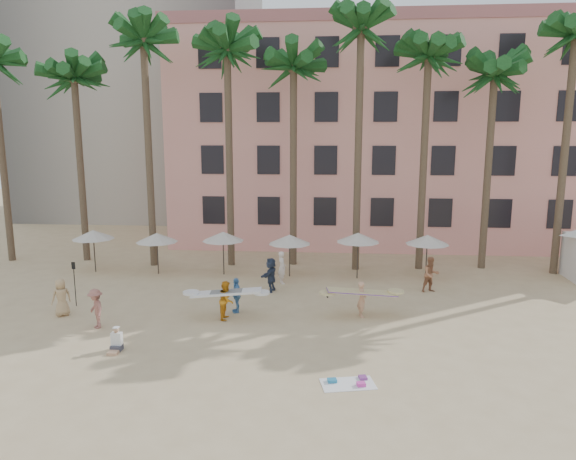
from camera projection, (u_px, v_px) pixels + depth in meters
The scene contains 10 objects.
ground at pixel (290, 370), 18.30m from camera, with size 120.00×120.00×0.00m, color #D1B789.
pink_hotel at pixel (400, 139), 41.79m from camera, with size 35.00×14.00×16.00m, color #F8A397.
palm_row at pixel (318, 56), 30.64m from camera, with size 44.40×5.40×16.30m.
umbrella_row at pixel (256, 237), 30.38m from camera, with size 22.50×2.70×2.73m.
beach_towel at pixel (349, 383), 17.31m from camera, with size 1.97×1.35×0.14m.
carrier_yellow at pixel (362, 297), 23.60m from camera, with size 3.26×1.22×1.69m.
carrier_white at pixel (226, 299), 23.34m from camera, with size 3.25×1.01×1.78m.
beachgoers at pixel (246, 285), 25.69m from camera, with size 18.86×8.58×1.91m.
paddle at pixel (74, 278), 25.01m from camera, with size 0.18×0.04×2.23m.
seated_man at pixel (116, 343), 19.94m from camera, with size 0.41×0.72×0.94m.
Camera 1 is at (1.34, -17.05, 8.23)m, focal length 32.00 mm.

